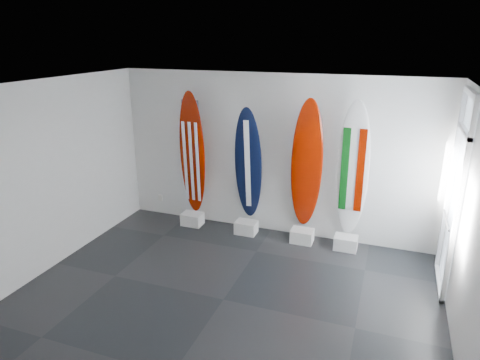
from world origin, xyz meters
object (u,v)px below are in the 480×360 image
at_px(surfboard_usa, 192,154).
at_px(surfboard_swiss, 307,165).
at_px(surfboard_navy, 248,165).
at_px(surfboard_italy, 353,170).

height_order(surfboard_usa, surfboard_swiss, surfboard_usa).
height_order(surfboard_usa, surfboard_navy, surfboard_usa).
bearing_deg(surfboard_swiss, surfboard_usa, 166.66).
xyz_separation_m(surfboard_navy, surfboard_swiss, (1.09, 0.00, 0.10)).
xyz_separation_m(surfboard_swiss, surfboard_italy, (0.79, 0.00, -0.00)).
height_order(surfboard_usa, surfboard_italy, surfboard_usa).
distance_m(surfboard_swiss, surfboard_italy, 0.79).
xyz_separation_m(surfboard_navy, surfboard_italy, (1.87, 0.00, 0.10)).
bearing_deg(surfboard_navy, surfboard_swiss, -6.50).
relative_size(surfboard_navy, surfboard_italy, 0.93).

